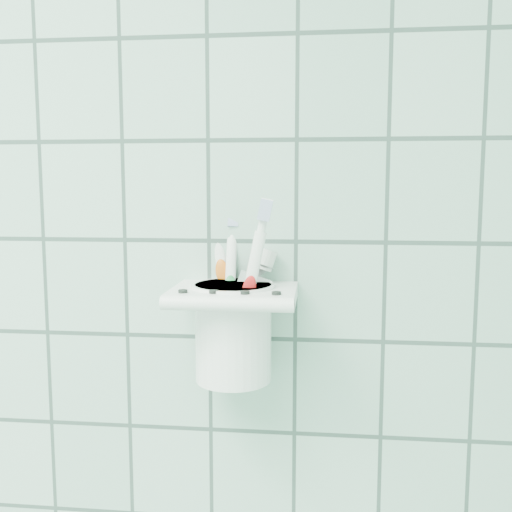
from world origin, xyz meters
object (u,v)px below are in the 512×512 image
(cup, at_px, (233,329))
(toothpaste_tube, at_px, (225,297))
(toothbrush_pink, at_px, (237,274))
(toothbrush_blue, at_px, (226,289))
(holder_bracket, at_px, (234,296))
(toothbrush_orange, at_px, (231,286))

(cup, xyz_separation_m, toothpaste_tube, (-0.01, 0.01, 0.03))
(toothbrush_pink, xyz_separation_m, toothbrush_blue, (-0.01, -0.03, -0.01))
(holder_bracket, relative_size, toothbrush_pink, 0.63)
(cup, xyz_separation_m, toothbrush_blue, (-0.01, -0.01, 0.05))
(toothbrush_orange, bearing_deg, toothbrush_pink, 83.75)
(toothpaste_tube, bearing_deg, toothbrush_blue, -74.17)
(holder_bracket, xyz_separation_m, toothpaste_tube, (-0.01, 0.02, -0.01))
(holder_bracket, height_order, cup, same)
(cup, relative_size, toothbrush_pink, 0.50)
(holder_bracket, bearing_deg, toothbrush_pink, 91.10)
(toothbrush_orange, xyz_separation_m, toothpaste_tube, (-0.01, 0.02, -0.02))
(toothpaste_tube, bearing_deg, toothbrush_pink, 42.02)
(holder_bracket, relative_size, cup, 1.25)
(cup, bearing_deg, toothbrush_orange, -91.30)
(toothbrush_blue, bearing_deg, toothbrush_pink, 60.75)
(toothbrush_pink, bearing_deg, cup, -96.03)
(holder_bracket, distance_m, toothbrush_pink, 0.03)
(toothbrush_pink, height_order, toothbrush_blue, toothbrush_pink)
(holder_bracket, xyz_separation_m, toothbrush_orange, (-0.00, -0.01, 0.01))
(cup, height_order, toothbrush_orange, toothbrush_orange)
(holder_bracket, bearing_deg, cup, 115.42)
(toothbrush_blue, xyz_separation_m, toothbrush_orange, (0.01, -0.01, 0.00))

